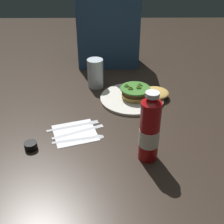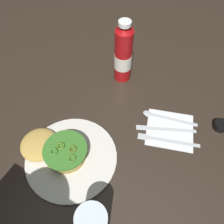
% 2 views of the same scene
% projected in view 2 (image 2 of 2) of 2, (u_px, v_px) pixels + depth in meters
% --- Properties ---
extents(ground_plane, '(3.00, 3.00, 0.00)m').
position_uv_depth(ground_plane, '(126.00, 147.00, 0.74)').
color(ground_plane, '#2F241C').
extents(dinner_plate, '(0.28, 0.28, 0.01)m').
position_uv_depth(dinner_plate, '(72.00, 158.00, 0.71)').
color(dinner_plate, silver).
rests_on(dinner_plate, ground_plane).
extents(burger_sandwich, '(0.22, 0.14, 0.05)m').
position_uv_depth(burger_sandwich, '(56.00, 149.00, 0.70)').
color(burger_sandwich, tan).
rests_on(burger_sandwich, dinner_plate).
extents(ketchup_bottle, '(0.07, 0.07, 0.25)m').
position_uv_depth(ketchup_bottle, '(123.00, 55.00, 0.82)').
color(ketchup_bottle, '#AB0F12').
rests_on(ketchup_bottle, ground_plane).
extents(water_glass, '(0.07, 0.07, 0.14)m').
position_uv_depth(water_glass, '(93.00, 224.00, 0.54)').
color(water_glass, silver).
rests_on(water_glass, ground_plane).
extents(condiment_cup, '(0.04, 0.04, 0.03)m').
position_uv_depth(condiment_cup, '(220.00, 125.00, 0.77)').
color(condiment_cup, black).
rests_on(condiment_cup, ground_plane).
extents(napkin, '(0.19, 0.19, 0.00)m').
position_uv_depth(napkin, '(170.00, 130.00, 0.77)').
color(napkin, white).
rests_on(napkin, ground_plane).
extents(spoon_utensil, '(0.19, 0.06, 0.00)m').
position_uv_depth(spoon_utensil, '(162.00, 116.00, 0.80)').
color(spoon_utensil, silver).
rests_on(spoon_utensil, napkin).
extents(butter_knife, '(0.19, 0.10, 0.00)m').
position_uv_depth(butter_knife, '(162.00, 128.00, 0.77)').
color(butter_knife, silver).
rests_on(butter_knife, napkin).
extents(fork_utensil, '(0.20, 0.08, 0.00)m').
position_uv_depth(fork_utensil, '(163.00, 139.00, 0.75)').
color(fork_utensil, silver).
rests_on(fork_utensil, napkin).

